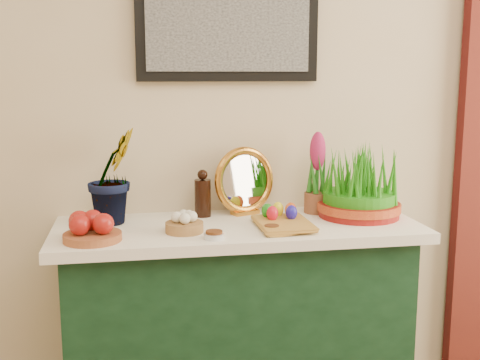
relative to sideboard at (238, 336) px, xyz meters
name	(u,v)px	position (x,y,z in m)	size (l,w,h in m)	color
sideboard	(238,336)	(0.00, 0.00, 0.00)	(1.30, 0.45, 0.85)	#163D22
tablecloth	(238,229)	(0.00, 0.00, 0.45)	(1.40, 0.55, 0.04)	white
hyacinth_green	(112,160)	(-0.47, 0.10, 0.71)	(0.25, 0.21, 0.49)	#24731B
apple_bowl	(92,229)	(-0.54, -0.15, 0.51)	(0.26, 0.26, 0.10)	#964E2B
garlic_basket	(184,224)	(-0.21, -0.09, 0.50)	(0.16, 0.16, 0.08)	#9B6A3E
vinegar_cruet	(203,196)	(-0.12, 0.14, 0.55)	(0.07, 0.07, 0.19)	black
mirror	(245,181)	(0.06, 0.17, 0.60)	(0.28, 0.16, 0.28)	orange
book	(258,225)	(0.06, -0.10, 0.48)	(0.18, 0.26, 0.04)	#BF8837
spice_dish_left	(214,235)	(-0.12, -0.20, 0.48)	(0.07, 0.07, 0.03)	silver
spice_dish_right	(272,229)	(0.10, -0.15, 0.48)	(0.07, 0.07, 0.03)	silver
egg_plate	(280,216)	(0.16, -0.03, 0.49)	(0.25, 0.25, 0.08)	black
hyacinth_pink	(317,177)	(0.36, 0.13, 0.62)	(0.10, 0.10, 0.34)	brown
wheatgrass_sabzeh	(359,187)	(0.50, 0.03, 0.59)	(0.33, 0.33, 0.27)	maroon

